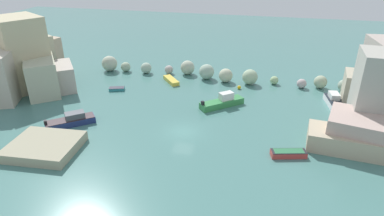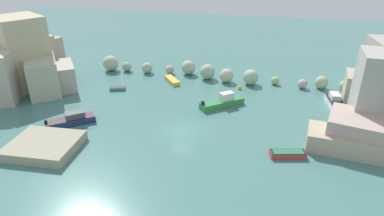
{
  "view_description": "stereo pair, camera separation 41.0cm",
  "coord_description": "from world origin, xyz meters",
  "px_view_note": "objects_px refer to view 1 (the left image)",
  "views": [
    {
      "loc": [
        9.51,
        -33.94,
        20.19
      ],
      "look_at": [
        0.0,
        4.7,
        1.0
      ],
      "focal_mm": 31.07,
      "sensor_mm": 36.0,
      "label": 1
    },
    {
      "loc": [
        9.9,
        -33.84,
        20.19
      ],
      "look_at": [
        0.0,
        4.7,
        1.0
      ],
      "focal_mm": 31.07,
      "sensor_mm": 36.0,
      "label": 2
    }
  ],
  "objects_px": {
    "moored_boat_0": "(117,89)",
    "moored_boat_1": "(335,102)",
    "moored_boat_2": "(171,80)",
    "moored_boat_3": "(71,120)",
    "stone_dock": "(44,146)",
    "moored_boat_4": "(288,153)",
    "channel_buoy": "(239,87)",
    "moored_boat_5": "(223,102)"
  },
  "relations": [
    {
      "from": "moored_boat_0",
      "to": "moored_boat_1",
      "type": "xyz_separation_m",
      "value": [
        32.51,
        2.12,
        0.34
      ]
    },
    {
      "from": "moored_boat_4",
      "to": "moored_boat_5",
      "type": "xyz_separation_m",
      "value": [
        -8.88,
        10.82,
        0.28
      ]
    },
    {
      "from": "moored_boat_0",
      "to": "moored_boat_4",
      "type": "height_order",
      "value": "moored_boat_4"
    },
    {
      "from": "stone_dock",
      "to": "moored_boat_2",
      "type": "distance_m",
      "value": 24.43
    },
    {
      "from": "channel_buoy",
      "to": "moored_boat_4",
      "type": "height_order",
      "value": "moored_boat_4"
    },
    {
      "from": "moored_boat_0",
      "to": "moored_boat_4",
      "type": "bearing_deg",
      "value": -44.69
    },
    {
      "from": "moored_boat_3",
      "to": "moored_boat_5",
      "type": "distance_m",
      "value": 20.33
    },
    {
      "from": "stone_dock",
      "to": "moored_boat_0",
      "type": "distance_m",
      "value": 17.9
    },
    {
      "from": "stone_dock",
      "to": "moored_boat_5",
      "type": "bearing_deg",
      "value": 43.15
    },
    {
      "from": "stone_dock",
      "to": "moored_boat_3",
      "type": "bearing_deg",
      "value": 94.62
    },
    {
      "from": "moored_boat_0",
      "to": "moored_boat_3",
      "type": "xyz_separation_m",
      "value": [
        -0.6,
        -11.82,
        0.36
      ]
    },
    {
      "from": "moored_boat_2",
      "to": "moored_boat_4",
      "type": "bearing_deg",
      "value": 6.66
    },
    {
      "from": "moored_boat_1",
      "to": "moored_boat_3",
      "type": "xyz_separation_m",
      "value": [
        -33.11,
        -13.93,
        0.02
      ]
    },
    {
      "from": "stone_dock",
      "to": "channel_buoy",
      "type": "xyz_separation_m",
      "value": [
        18.77,
        22.97,
        -0.26
      ]
    },
    {
      "from": "moored_boat_1",
      "to": "stone_dock",
      "type": "bearing_deg",
      "value": 113.83
    },
    {
      "from": "stone_dock",
      "to": "moored_boat_4",
      "type": "bearing_deg",
      "value": 11.48
    },
    {
      "from": "moored_boat_0",
      "to": "moored_boat_2",
      "type": "xyz_separation_m",
      "value": [
        7.29,
        5.39,
        0.08
      ]
    },
    {
      "from": "moored_boat_4",
      "to": "moored_boat_0",
      "type": "bearing_deg",
      "value": -40.85
    },
    {
      "from": "channel_buoy",
      "to": "moored_boat_3",
      "type": "bearing_deg",
      "value": -138.74
    },
    {
      "from": "moored_boat_3",
      "to": "moored_boat_2",
      "type": "bearing_deg",
      "value": 24.91
    },
    {
      "from": "moored_boat_1",
      "to": "moored_boat_3",
      "type": "bearing_deg",
      "value": 105.12
    },
    {
      "from": "moored_boat_1",
      "to": "moored_boat_0",
      "type": "bearing_deg",
      "value": 86.02
    },
    {
      "from": "stone_dock",
      "to": "moored_boat_3",
      "type": "height_order",
      "value": "moored_boat_3"
    },
    {
      "from": "channel_buoy",
      "to": "moored_boat_1",
      "type": "xyz_separation_m",
      "value": [
        13.85,
        -2.96,
        0.28
      ]
    },
    {
      "from": "stone_dock",
      "to": "moored_boat_2",
      "type": "height_order",
      "value": "stone_dock"
    },
    {
      "from": "channel_buoy",
      "to": "moored_boat_1",
      "type": "bearing_deg",
      "value": -12.06
    },
    {
      "from": "moored_boat_0",
      "to": "moored_boat_2",
      "type": "height_order",
      "value": "moored_boat_2"
    },
    {
      "from": "moored_boat_4",
      "to": "moored_boat_2",
      "type": "bearing_deg",
      "value": -58.9
    },
    {
      "from": "moored_boat_0",
      "to": "moored_boat_1",
      "type": "height_order",
      "value": "moored_boat_1"
    },
    {
      "from": "moored_boat_1",
      "to": "moored_boat_3",
      "type": "height_order",
      "value": "moored_boat_1"
    },
    {
      "from": "moored_boat_2",
      "to": "moored_boat_3",
      "type": "relative_size",
      "value": 0.7
    },
    {
      "from": "stone_dock",
      "to": "moored_boat_3",
      "type": "distance_m",
      "value": 6.1
    },
    {
      "from": "moored_boat_1",
      "to": "channel_buoy",
      "type": "bearing_deg",
      "value": 70.24
    },
    {
      "from": "moored_boat_3",
      "to": "stone_dock",
      "type": "bearing_deg",
      "value": -125.83
    },
    {
      "from": "channel_buoy",
      "to": "moored_boat_2",
      "type": "xyz_separation_m",
      "value": [
        -11.37,
        0.31,
        0.02
      ]
    },
    {
      "from": "moored_boat_5",
      "to": "moored_boat_0",
      "type": "bearing_deg",
      "value": 132.58
    },
    {
      "from": "moored_boat_1",
      "to": "moored_boat_3",
      "type": "distance_m",
      "value": 35.92
    },
    {
      "from": "channel_buoy",
      "to": "moored_boat_5",
      "type": "relative_size",
      "value": 0.1
    },
    {
      "from": "moored_boat_1",
      "to": "moored_boat_2",
      "type": "bearing_deg",
      "value": 74.9
    },
    {
      "from": "moored_boat_4",
      "to": "stone_dock",
      "type": "bearing_deg",
      "value": -3.47
    },
    {
      "from": "stone_dock",
      "to": "moored_boat_0",
      "type": "xyz_separation_m",
      "value": [
        0.11,
        17.89,
        -0.32
      ]
    },
    {
      "from": "moored_boat_0",
      "to": "moored_boat_2",
      "type": "distance_m",
      "value": 9.07
    }
  ]
}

